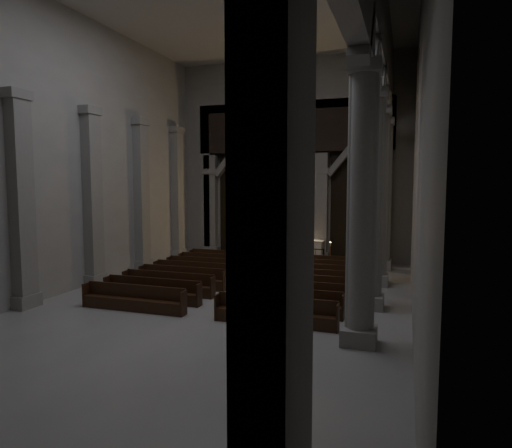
{
  "coord_description": "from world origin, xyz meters",
  "views": [
    {
      "loc": [
        6.73,
        -15.68,
        4.73
      ],
      "look_at": [
        0.52,
        3.0,
        2.88
      ],
      "focal_mm": 32.0,
      "sensor_mm": 36.0,
      "label": 1
    }
  ],
  "objects_px": {
    "candle_stand_left": "(234,253)",
    "candle_stand_right": "(330,260)",
    "altar_rail": "(284,252)",
    "pews": "(244,282)",
    "altar": "(306,249)",
    "worshipper": "(305,265)"
  },
  "relations": [
    {
      "from": "candle_stand_left",
      "to": "candle_stand_right",
      "type": "bearing_deg",
      "value": 0.31
    },
    {
      "from": "altar_rail",
      "to": "candle_stand_right",
      "type": "xyz_separation_m",
      "value": [
        2.73,
        -0.31,
        -0.24
      ]
    },
    {
      "from": "altar_rail",
      "to": "pews",
      "type": "relative_size",
      "value": 0.49
    },
    {
      "from": "candle_stand_left",
      "to": "candle_stand_right",
      "type": "distance_m",
      "value": 5.71
    },
    {
      "from": "candle_stand_left",
      "to": "candle_stand_right",
      "type": "xyz_separation_m",
      "value": [
        5.71,
        0.03,
        -0.07
      ]
    },
    {
      "from": "altar",
      "to": "pews",
      "type": "bearing_deg",
      "value": -97.21
    },
    {
      "from": "altar",
      "to": "candle_stand_right",
      "type": "relative_size",
      "value": 1.55
    },
    {
      "from": "candle_stand_left",
      "to": "pews",
      "type": "height_order",
      "value": "candle_stand_left"
    },
    {
      "from": "altar",
      "to": "worshipper",
      "type": "bearing_deg",
      "value": -78.52
    },
    {
      "from": "altar",
      "to": "pews",
      "type": "relative_size",
      "value": 0.22
    },
    {
      "from": "altar",
      "to": "altar_rail",
      "type": "xyz_separation_m",
      "value": [
        -1.03,
        -1.26,
        -0.08
      ]
    },
    {
      "from": "candle_stand_left",
      "to": "altar",
      "type": "bearing_deg",
      "value": 21.76
    },
    {
      "from": "altar",
      "to": "worshipper",
      "type": "xyz_separation_m",
      "value": [
        0.95,
        -4.67,
        -0.13
      ]
    },
    {
      "from": "altar",
      "to": "pews",
      "type": "height_order",
      "value": "altar"
    },
    {
      "from": "candle_stand_right",
      "to": "worshipper",
      "type": "distance_m",
      "value": 3.2
    },
    {
      "from": "altar",
      "to": "altar_rail",
      "type": "relative_size",
      "value": 0.45
    },
    {
      "from": "pews",
      "to": "candle_stand_left",
      "type": "bearing_deg",
      "value": 114.45
    },
    {
      "from": "altar",
      "to": "candle_stand_left",
      "type": "distance_m",
      "value": 4.32
    },
    {
      "from": "altar",
      "to": "candle_stand_left",
      "type": "relative_size",
      "value": 1.31
    },
    {
      "from": "candle_stand_right",
      "to": "pews",
      "type": "bearing_deg",
      "value": -112.6
    },
    {
      "from": "candle_stand_right",
      "to": "candle_stand_left",
      "type": "bearing_deg",
      "value": -179.69
    },
    {
      "from": "candle_stand_left",
      "to": "worshipper",
      "type": "height_order",
      "value": "candle_stand_left"
    }
  ]
}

